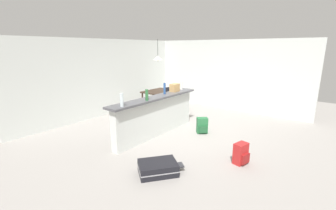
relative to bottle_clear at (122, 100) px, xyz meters
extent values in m
cube|color=gray|center=(1.79, -0.34, -1.19)|extent=(13.00, 13.00, 0.05)
cube|color=silver|center=(1.79, 2.71, 0.08)|extent=(6.60, 0.10, 2.50)
cube|color=silver|center=(4.84, -0.04, 0.08)|extent=(0.10, 6.00, 2.50)
cube|color=silver|center=(1.21, 0.09, -0.68)|extent=(2.80, 0.20, 0.97)
cube|color=#4C4C51|center=(1.21, 0.09, -0.17)|extent=(2.96, 0.40, 0.05)
cylinder|color=silver|center=(0.00, 0.00, 0.00)|extent=(0.08, 0.08, 0.29)
cylinder|color=#2D6B38|center=(0.76, 0.00, -0.01)|extent=(0.07, 0.07, 0.26)
cylinder|color=#284C89|center=(1.60, 0.14, 0.00)|extent=(0.06, 0.06, 0.30)
cylinder|color=silver|center=(2.44, 0.17, -0.03)|extent=(0.07, 0.07, 0.22)
cube|color=tan|center=(2.05, 0.14, -0.03)|extent=(0.26, 0.18, 0.22)
cube|color=#332319|center=(3.03, 1.55, -0.45)|extent=(1.10, 0.80, 0.04)
cylinder|color=#332319|center=(2.54, 1.21, -0.82)|extent=(0.06, 0.06, 0.70)
cylinder|color=#332319|center=(3.52, 1.21, -0.82)|extent=(0.06, 0.06, 0.70)
cylinder|color=#332319|center=(2.54, 1.89, -0.82)|extent=(0.06, 0.06, 0.70)
cylinder|color=#332319|center=(3.52, 1.89, -0.82)|extent=(0.06, 0.06, 0.70)
cube|color=black|center=(2.92, 0.89, -0.74)|extent=(0.43, 0.43, 0.04)
cube|color=black|center=(2.94, 1.07, -0.48)|extent=(0.40, 0.07, 0.48)
cylinder|color=black|center=(2.75, 0.74, -0.96)|extent=(0.04, 0.04, 0.41)
cylinder|color=black|center=(3.07, 0.72, -0.96)|extent=(0.04, 0.04, 0.41)
cylinder|color=black|center=(2.77, 1.06, -0.96)|extent=(0.04, 0.04, 0.41)
cylinder|color=black|center=(3.09, 1.04, -0.96)|extent=(0.04, 0.04, 0.41)
cylinder|color=black|center=(3.04, 1.59, 1.05)|extent=(0.01, 0.01, 0.57)
cone|color=white|center=(3.04, 1.59, 0.71)|extent=(0.34, 0.34, 0.14)
sphere|color=white|center=(3.04, 1.59, 0.63)|extent=(0.07, 0.07, 0.07)
cube|color=black|center=(-0.23, -1.17, -1.06)|extent=(0.83, 0.80, 0.22)
cube|color=gray|center=(-0.23, -1.17, -1.06)|extent=(0.85, 0.81, 0.02)
cube|color=#2D2D33|center=(0.09, -1.42, -1.06)|extent=(0.22, 0.23, 0.02)
cube|color=red|center=(1.06, -2.20, -0.96)|extent=(0.31, 0.24, 0.42)
cube|color=maroon|center=(1.04, -2.31, -1.03)|extent=(0.23, 0.11, 0.19)
cube|color=black|center=(1.02, -2.09, -0.98)|extent=(0.04, 0.03, 0.36)
cube|color=black|center=(1.15, -2.12, -0.98)|extent=(0.04, 0.03, 0.36)
cube|color=#286B3D|center=(2.06, -0.77, -0.96)|extent=(0.32, 0.33, 0.42)
cube|color=#205530|center=(1.98, -0.85, -1.03)|extent=(0.19, 0.20, 0.19)
cube|color=black|center=(2.08, -0.66, -0.98)|extent=(0.04, 0.04, 0.36)
cube|color=black|center=(2.18, -0.76, -0.98)|extent=(0.04, 0.04, 0.36)
camera|label=1|loc=(-3.08, -3.63, 1.07)|focal=24.59mm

